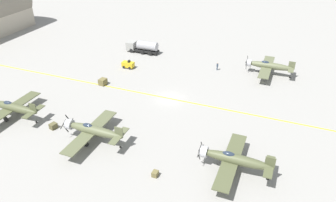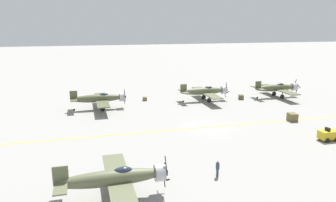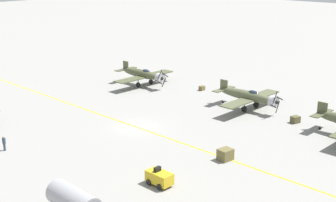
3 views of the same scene
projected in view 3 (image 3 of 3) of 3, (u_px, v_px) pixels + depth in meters
name	position (u px, v px, depth m)	size (l,w,h in m)	color
ground_plane	(137.00, 127.00, 60.22)	(400.00, 400.00, 0.00)	gray
taxiway_stripe	(137.00, 127.00, 60.22)	(0.30, 160.00, 0.01)	yellow
airplane_mid_left	(249.00, 96.00, 66.90)	(12.00, 9.98, 3.65)	#595E3F
airplane_near_left	(143.00, 74.00, 79.94)	(12.00, 9.98, 3.65)	#505536
tow_tractor	(159.00, 177.00, 44.38)	(1.57, 2.60, 1.79)	gold
ground_crew_walking	(4.00, 143.00, 52.52)	(0.38, 0.38, 1.73)	#334256
supply_crate_by_tanker	(202.00, 88.00, 77.50)	(0.88, 0.73, 0.73)	brown
supply_crate_mid_lane	(295.00, 119.00, 61.79)	(1.08, 0.90, 0.90)	brown
supply_crate_outboard	(225.00, 154.00, 50.11)	(1.50, 1.25, 1.25)	brown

